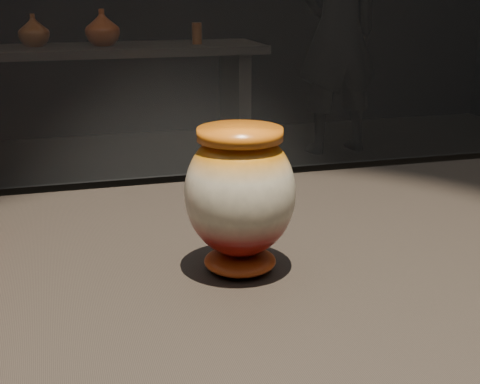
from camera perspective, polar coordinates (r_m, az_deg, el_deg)
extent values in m
cube|color=black|center=(0.91, -9.54, -8.31)|extent=(2.00, 0.80, 0.05)
ellipsoid|color=maroon|center=(0.89, 0.00, -5.88)|extent=(0.11, 0.11, 0.03)
ellipsoid|color=beige|center=(0.86, 0.00, -0.07)|extent=(0.17, 0.17, 0.17)
cylinder|color=orange|center=(0.84, 0.00, 4.97)|extent=(0.13, 0.13, 0.02)
cube|color=black|center=(4.27, -11.78, 11.79)|extent=(2.00, 0.60, 0.05)
cube|color=black|center=(4.48, -0.46, 6.57)|extent=(0.08, 0.50, 0.85)
imported|color=#974816|center=(4.29, -17.21, 13.04)|extent=(0.23, 0.23, 0.19)
imported|color=maroon|center=(4.25, -11.67, 13.58)|extent=(0.27, 0.27, 0.22)
cylinder|color=#974816|center=(4.30, -3.70, 13.35)|extent=(0.06, 0.06, 0.13)
imported|color=black|center=(5.19, 8.41, 13.49)|extent=(0.72, 0.51, 1.86)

